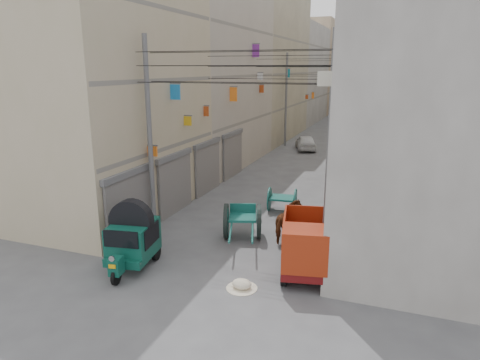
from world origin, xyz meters
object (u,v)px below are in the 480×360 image
at_px(auto_rickshaw, 132,237).
at_px(distant_car_grey, 346,135).
at_px(tonga_cart, 243,221).
at_px(horse, 288,222).
at_px(distant_car_green, 346,122).
at_px(second_cart, 282,199).
at_px(feed_sack, 242,284).
at_px(mini_truck, 306,249).
at_px(distant_car_white, 306,142).

xyz_separation_m(auto_rickshaw, distant_car_grey, (3.67, 29.75, -0.55)).
distance_m(tonga_cart, horse, 1.84).
xyz_separation_m(tonga_cart, distant_car_green, (-0.23, 36.61, -0.18)).
distance_m(distant_car_grey, distant_car_green, 10.66).
height_order(auto_rickshaw, second_cart, auto_rickshaw).
xyz_separation_m(tonga_cart, feed_sack, (1.40, -3.90, -0.59)).
bearing_deg(auto_rickshaw, mini_truck, 4.10).
height_order(mini_truck, distant_car_grey, mini_truck).
relative_size(feed_sack, distant_car_white, 0.17).
bearing_deg(tonga_cart, distant_car_white, 76.21).
relative_size(tonga_cart, distant_car_grey, 1.03).
bearing_deg(distant_car_white, horse, 81.50).
bearing_deg(horse, feed_sack, 87.53).
relative_size(auto_rickshaw, tonga_cart, 0.80).
relative_size(auto_rickshaw, distant_car_white, 0.73).
bearing_deg(distant_car_grey, auto_rickshaw, -113.11).
distance_m(auto_rickshaw, tonga_cart, 4.61).
distance_m(second_cart, distant_car_white, 16.51).
xyz_separation_m(feed_sack, distant_car_grey, (-0.40, 29.91, 0.39)).
distance_m(auto_rickshaw, distant_car_green, 40.42).
bearing_deg(second_cart, horse, -77.97).
bearing_deg(feed_sack, distant_car_white, 97.25).
bearing_deg(distant_car_green, tonga_cart, 104.59).
distance_m(feed_sack, distant_car_grey, 29.92).
height_order(mini_truck, horse, mini_truck).
relative_size(second_cart, distant_car_grey, 0.44).
relative_size(auto_rickshaw, mini_truck, 0.72).
bearing_deg(distant_car_white, feed_sack, 78.82).
bearing_deg(second_cart, mini_truck, -75.15).
height_order(tonga_cart, feed_sack, tonga_cart).
xyz_separation_m(tonga_cart, distant_car_grey, (1.00, 26.01, -0.20)).
xyz_separation_m(second_cart, horse, (1.14, -3.33, 0.14)).
height_order(tonga_cart, mini_truck, mini_truck).
bearing_deg(feed_sack, distant_car_grey, 90.77).
xyz_separation_m(mini_truck, horse, (-1.30, 2.81, -0.19)).
relative_size(second_cart, feed_sack, 2.34).
distance_m(distant_car_white, distant_car_green, 16.53).
relative_size(tonga_cart, distant_car_white, 0.92).
bearing_deg(mini_truck, auto_rickshaw, -178.30).
distance_m(second_cart, horse, 3.52).
height_order(mini_truck, distant_car_green, mini_truck).
xyz_separation_m(second_cart, distant_car_green, (-0.88, 32.81, -0.05)).
xyz_separation_m(second_cart, feed_sack, (0.75, -7.69, -0.46)).
bearing_deg(auto_rickshaw, distant_car_green, 77.00).
xyz_separation_m(auto_rickshaw, horse, (4.46, 4.20, -0.33)).
distance_m(tonga_cart, feed_sack, 4.18).
relative_size(distant_car_grey, distant_car_green, 0.84).
height_order(feed_sack, distant_car_grey, distant_car_grey).
distance_m(mini_truck, distant_car_grey, 28.43).
distance_m(auto_rickshaw, distant_car_grey, 29.98).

